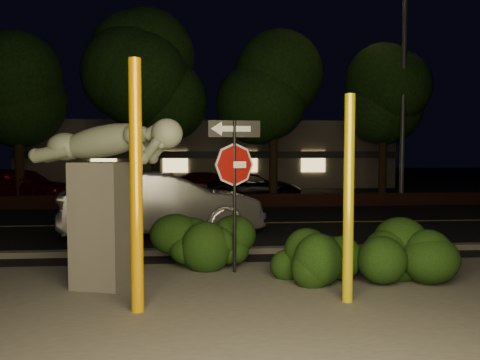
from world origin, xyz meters
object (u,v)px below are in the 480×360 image
(sculpture, at_px, (105,184))
(parked_car_darkred, at_px, (211,185))
(parked_car_red, at_px, (21,185))
(yellow_pole_right, at_px, (349,200))
(parked_car_dark, at_px, (254,187))
(silver_sedan, at_px, (162,204))
(yellow_pole_left, at_px, (136,187))
(streetlight, at_px, (398,58))
(signpost, at_px, (234,165))

(sculpture, distance_m, parked_car_darkred, 14.71)
(parked_car_red, bearing_deg, parked_car_darkred, -67.29)
(yellow_pole_right, xyz_separation_m, parked_car_dark, (0.37, 14.39, -0.89))
(silver_sedan, distance_m, parked_car_red, 10.84)
(silver_sedan, relative_size, parked_car_darkred, 1.20)
(yellow_pole_left, relative_size, parked_car_dark, 0.79)
(sculpture, height_order, streetlight, streetlight)
(yellow_pole_left, bearing_deg, streetlight, 54.01)
(yellow_pole_right, xyz_separation_m, parked_car_red, (-9.65, 14.19, -0.72))
(sculpture, xyz_separation_m, silver_sedan, (0.55, 4.47, -0.82))
(yellow_pole_left, height_order, silver_sedan, yellow_pole_left)
(yellow_pole_right, relative_size, silver_sedan, 0.59)
(yellow_pole_left, distance_m, silver_sedan, 5.82)
(yellow_pole_left, height_order, yellow_pole_right, yellow_pole_left)
(yellow_pole_left, distance_m, signpost, 2.42)
(yellow_pole_left, bearing_deg, sculpture, 117.29)
(yellow_pole_left, xyz_separation_m, parked_car_red, (-6.72, 14.34, -0.93))
(parked_car_darkred, bearing_deg, yellow_pole_right, -173.62)
(sculpture, bearing_deg, silver_sedan, 98.46)
(yellow_pole_left, distance_m, streetlight, 15.59)
(streetlight, bearing_deg, yellow_pole_left, -112.61)
(streetlight, bearing_deg, signpost, -112.46)
(yellow_pole_left, relative_size, signpost, 1.25)
(parked_car_red, bearing_deg, sculpture, -142.68)
(yellow_pole_left, relative_size, sculpture, 1.26)
(signpost, bearing_deg, yellow_pole_right, -54.20)
(yellow_pole_left, xyz_separation_m, parked_car_dark, (3.30, 14.55, -1.09))
(parked_car_red, bearing_deg, silver_sedan, -130.00)
(streetlight, xyz_separation_m, parked_car_darkred, (-7.45, 3.68, -5.33))
(yellow_pole_left, relative_size, parked_car_darkred, 0.81)
(yellow_pole_right, distance_m, sculpture, 3.76)
(silver_sedan, bearing_deg, yellow_pole_left, 168.63)
(parked_car_dark, bearing_deg, streetlight, -112.20)
(parked_car_red, height_order, parked_car_dark, parked_car_red)
(yellow_pole_left, xyz_separation_m, yellow_pole_right, (2.92, 0.16, -0.20))
(yellow_pole_left, xyz_separation_m, sculpture, (-0.66, 1.28, -0.04))
(parked_car_red, bearing_deg, yellow_pole_right, -133.36)
(sculpture, relative_size, parked_car_red, 0.60)
(sculpture, bearing_deg, streetlight, 64.29)
(streetlight, height_order, silver_sedan, streetlight)
(signpost, xyz_separation_m, parked_car_darkred, (-0.08, 13.88, -1.32))
(streetlight, xyz_separation_m, parked_car_dark, (-5.51, 2.42, -5.34))
(silver_sedan, bearing_deg, yellow_pole_right, -164.04)
(signpost, bearing_deg, parked_car_red, 119.37)
(parked_car_dark, bearing_deg, yellow_pole_left, 168.71)
(yellow_pole_left, xyz_separation_m, signpost, (1.44, 1.93, 0.24))
(streetlight, distance_m, parked_car_dark, 8.05)
(yellow_pole_right, height_order, parked_car_darkred, yellow_pole_right)
(yellow_pole_left, bearing_deg, parked_car_darkred, 85.06)
(parked_car_darkred, bearing_deg, yellow_pole_left, 175.77)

